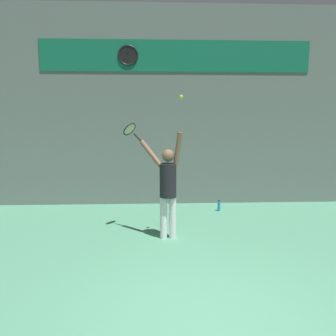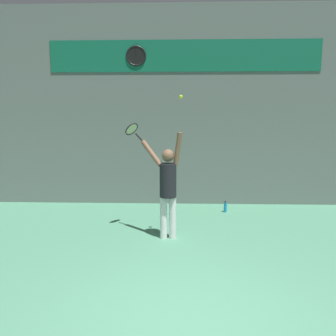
{
  "view_description": "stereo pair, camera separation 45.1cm",
  "coord_description": "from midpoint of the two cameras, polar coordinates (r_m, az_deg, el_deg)",
  "views": [
    {
      "loc": [
        -0.58,
        -3.13,
        2.21
      ],
      "look_at": [
        -0.32,
        2.74,
        1.33
      ],
      "focal_mm": 35.0,
      "sensor_mm": 36.0,
      "label": 1
    },
    {
      "loc": [
        -0.13,
        -3.14,
        2.21
      ],
      "look_at": [
        -0.32,
        2.74,
        1.33
      ],
      "focal_mm": 35.0,
      "sensor_mm": 36.0,
      "label": 2
    }
  ],
  "objects": [
    {
      "name": "ground_plane",
      "position": [
        3.85,
        7.56,
        -26.57
      ],
      "size": [
        18.0,
        18.0,
        0.0
      ],
      "primitive_type": "plane",
      "color": "#4C8C6B"
    },
    {
      "name": "back_wall",
      "position": [
        8.46,
        4.33,
        10.48
      ],
      "size": [
        18.0,
        0.1,
        5.0
      ],
      "color": "slate",
      "rests_on": "ground_plane"
    },
    {
      "name": "sponsor_banner",
      "position": [
        8.54,
        4.44,
        18.93
      ],
      "size": [
        6.69,
        0.02,
        0.76
      ],
      "color": "#146B4C"
    },
    {
      "name": "scoreboard_clock",
      "position": [
        8.55,
        -4.01,
        18.92
      ],
      "size": [
        0.5,
        0.05,
        0.5
      ],
      "color": "black"
    },
    {
      "name": "tennis_player",
      "position": [
        6.0,
        2.1,
        -2.91
      ],
      "size": [
        0.81,
        0.49,
        1.98
      ],
      "color": "white",
      "rests_on": "ground_plane"
    },
    {
      "name": "tennis_racket",
      "position": [
        6.35,
        -4.19,
        6.62
      ],
      "size": [
        0.42,
        0.37,
        0.36
      ],
      "color": "black"
    },
    {
      "name": "tennis_ball",
      "position": [
        5.83,
        4.53,
        12.26
      ],
      "size": [
        0.07,
        0.07,
        0.07
      ],
      "color": "#CCDB2D"
    },
    {
      "name": "water_bottle",
      "position": [
        8.03,
        11.56,
        -6.7
      ],
      "size": [
        0.07,
        0.07,
        0.27
      ],
      "color": "#198CCC",
      "rests_on": "ground_plane"
    }
  ]
}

